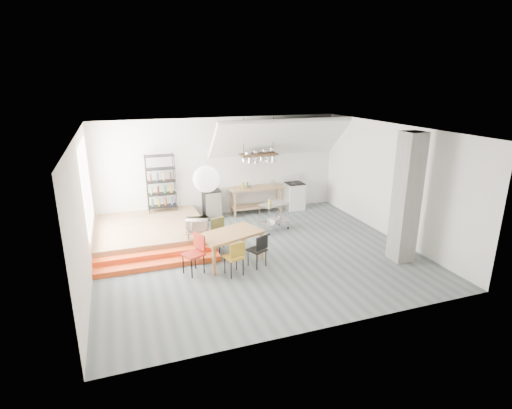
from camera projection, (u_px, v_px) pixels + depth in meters
name	position (u px, v px, depth m)	size (l,w,h in m)	color
floor	(257.00, 253.00, 10.40)	(8.00, 8.00, 0.00)	#535D60
wall_back	(221.00, 167.00, 13.07)	(8.00, 0.04, 3.20)	silver
wall_left	(84.00, 211.00, 8.65)	(0.04, 7.00, 3.20)	silver
wall_right	(391.00, 182.00, 11.20)	(0.04, 7.00, 3.20)	silver
ceiling	(257.00, 130.00, 9.45)	(8.00, 7.00, 0.02)	white
slope_ceiling	(280.00, 138.00, 12.82)	(4.40, 1.80, 0.15)	white
window_pane	(87.00, 186.00, 9.95)	(0.02, 2.50, 2.20)	white
platform	(151.00, 232.00, 11.35)	(3.00, 3.00, 0.40)	#906848
step_lower	(159.00, 264.00, 9.63)	(3.00, 0.35, 0.13)	#E94E1B
step_upper	(157.00, 256.00, 9.93)	(3.00, 0.35, 0.27)	#E94E1B
concrete_column	(407.00, 198.00, 9.62)	(0.50, 0.50, 3.20)	slate
kitchen_counter	(256.00, 195.00, 13.40)	(1.80, 0.60, 0.91)	#906848
stove	(294.00, 195.00, 13.89)	(0.60, 0.60, 1.18)	white
pot_rack	(260.00, 157.00, 12.80)	(1.20, 0.50, 1.43)	#3C2918
wire_shelving	(161.00, 182.00, 12.25)	(0.88, 0.38, 1.80)	black
microwave_shelf	(197.00, 231.00, 10.47)	(0.60, 0.40, 0.16)	#906848
paper_lantern	(206.00, 179.00, 8.95)	(0.60, 0.60, 0.60)	white
dining_table	(229.00, 236.00, 9.77)	(1.79, 1.37, 0.75)	#996237
chair_mustard	(235.00, 255.00, 9.08)	(0.47, 0.47, 0.85)	#B3871E
chair_black	(259.00, 248.00, 9.51)	(0.50, 0.50, 0.83)	black
chair_olive	(220.00, 232.00, 10.47)	(0.50, 0.50, 0.88)	brown
chair_red	(196.00, 250.00, 9.23)	(0.57, 0.57, 0.93)	#B52519
rolling_cart	(274.00, 213.00, 11.84)	(0.96, 0.74, 0.85)	silver
mini_fridge	(212.00, 204.00, 13.01)	(0.55, 0.55, 0.93)	black
microwave	(197.00, 224.00, 10.42)	(0.57, 0.39, 0.32)	beige
bowl	(250.00, 187.00, 13.18)	(0.19, 0.19, 0.05)	silver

